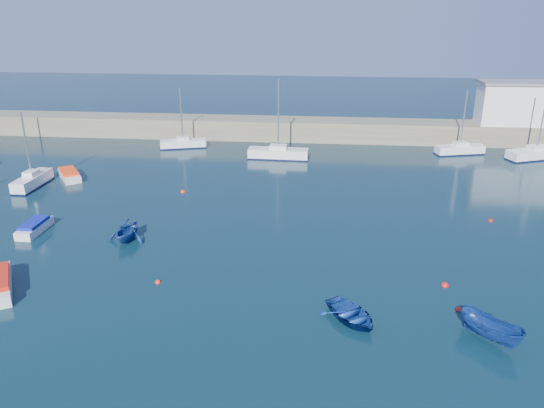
# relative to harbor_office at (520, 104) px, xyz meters

# --- Properties ---
(ground) EXTENTS (220.00, 220.00, 0.00)m
(ground) POSITION_rel_harbor_office_xyz_m (-30.00, -46.00, -5.10)
(ground) COLOR #0A232F
(ground) RESTS_ON ground
(back_wall) EXTENTS (96.00, 4.50, 2.60)m
(back_wall) POSITION_rel_harbor_office_xyz_m (-30.00, 0.00, -3.80)
(back_wall) COLOR #6D6753
(back_wall) RESTS_ON ground
(harbor_office) EXTENTS (10.00, 4.00, 5.00)m
(harbor_office) POSITION_rel_harbor_office_xyz_m (0.00, 0.00, 0.00)
(harbor_office) COLOR silver
(harbor_office) RESTS_ON back_wall
(sailboat_3) EXTENTS (1.60, 5.45, 7.39)m
(sailboat_3) POSITION_rel_harbor_office_xyz_m (-52.63, -22.03, -4.46)
(sailboat_3) COLOR silver
(sailboat_3) RESTS_ON ground
(sailboat_5) EXTENTS (5.79, 3.12, 7.41)m
(sailboat_5) POSITION_rel_harbor_office_xyz_m (-41.70, -5.98, -4.54)
(sailboat_5) COLOR silver
(sailboat_5) RESTS_ON ground
(sailboat_6) EXTENTS (6.99, 2.19, 9.10)m
(sailboat_6) POSITION_rel_harbor_office_xyz_m (-29.47, -9.63, -4.46)
(sailboat_6) COLOR silver
(sailboat_6) RESTS_ON ground
(sailboat_7) EXTENTS (5.95, 3.01, 7.65)m
(sailboat_7) POSITION_rel_harbor_office_xyz_m (-8.08, -5.58, -4.51)
(sailboat_7) COLOR silver
(sailboat_7) RESTS_ON ground
(sailboat_8) EXTENTS (7.24, 4.43, 9.20)m
(sailboat_8) POSITION_rel_harbor_office_xyz_m (0.27, -6.80, -4.47)
(sailboat_8) COLOR silver
(sailboat_8) RESTS_ON ground
(motorboat_1) EXTENTS (1.33, 3.73, 0.91)m
(motorboat_1) POSITION_rel_harbor_office_xyz_m (-46.77, -32.51, -4.67)
(motorboat_1) COLOR silver
(motorboat_1) RESTS_ON ground
(motorboat_2) EXTENTS (3.85, 4.47, 0.91)m
(motorboat_2) POSITION_rel_harbor_office_xyz_m (-50.24, -19.19, -4.67)
(motorboat_2) COLOR silver
(motorboat_2) RESTS_ON ground
(dinghy_center) EXTENTS (4.36, 4.60, 0.77)m
(dinghy_center) POSITION_rel_harbor_office_xyz_m (-22.37, -42.61, -4.71)
(dinghy_center) COLOR navy
(dinghy_center) RESTS_ON ground
(dinghy_left) EXTENTS (3.25, 3.64, 1.73)m
(dinghy_left) POSITION_rel_harbor_office_xyz_m (-38.89, -33.31, -4.23)
(dinghy_left) COLOR navy
(dinghy_left) RESTS_ON ground
(dinghy_right) EXTENTS (3.55, 3.68, 1.44)m
(dinghy_right) POSITION_rel_harbor_office_xyz_m (-15.04, -43.80, -4.38)
(dinghy_right) COLOR navy
(dinghy_right) RESTS_ON ground
(buoy_0) EXTENTS (0.39, 0.39, 0.39)m
(buoy_0) POSITION_rel_harbor_office_xyz_m (-34.67, -39.44, -5.10)
(buoy_0) COLOR #FF250D
(buoy_0) RESTS_ON ground
(buoy_1) EXTENTS (0.50, 0.50, 0.50)m
(buoy_1) POSITION_rel_harbor_office_xyz_m (-16.20, -38.02, -5.10)
(buoy_1) COLOR red
(buoy_1) RESTS_ON ground
(buoy_2) EXTENTS (0.38, 0.38, 0.38)m
(buoy_2) POSITION_rel_harbor_office_xyz_m (-15.95, -40.85, -5.10)
(buoy_2) COLOR #FF250D
(buoy_2) RESTS_ON ground
(buoy_3) EXTENTS (0.47, 0.47, 0.47)m
(buoy_3) POSITION_rel_harbor_office_xyz_m (-37.51, -22.18, -5.10)
(buoy_3) COLOR #FF250D
(buoy_3) RESTS_ON ground
(buoy_4) EXTENTS (0.39, 0.39, 0.39)m
(buoy_4) POSITION_rel_harbor_office_xyz_m (-10.22, -26.63, -5.10)
(buoy_4) COLOR red
(buoy_4) RESTS_ON ground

